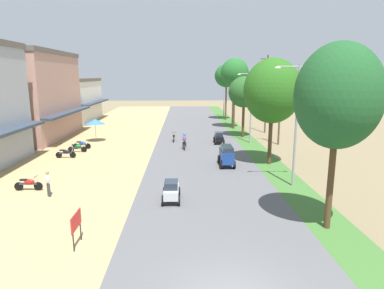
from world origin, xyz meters
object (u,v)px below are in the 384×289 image
(street_signboard, at_px, (76,223))
(streetlamp_near, at_px, (297,118))
(parked_motorbike_fourth, at_px, (78,147))
(pedestrian_on_shoulder, at_px, (48,182))
(car_hatchback_silver, at_px, (171,190))
(median_tree_third, at_px, (244,92))
(median_tree_second, at_px, (272,91))
(median_tree_fifth, at_px, (226,76))
(streetlamp_farthest, at_px, (224,90))
(parked_motorbike_second, at_px, (29,183))
(vendor_umbrella, at_px, (95,122))
(median_tree_nearest, at_px, (338,97))
(utility_pole_near, at_px, (280,106))
(parked_motorbike_third, at_px, (66,153))
(car_hatchback_black, at_px, (219,137))
(parked_motorbike_fifth, at_px, (82,144))
(car_van_blue, at_px, (227,155))
(median_tree_fourth, at_px, (235,73))
(streetlamp_mid, at_px, (251,103))
(motorbike_ahead_third, at_px, (174,137))
(utility_pole_far, at_px, (266,93))
(motorbike_ahead_second, at_px, (184,142))

(street_signboard, distance_m, streetlamp_near, 14.70)
(parked_motorbike_fourth, relative_size, pedestrian_on_shoulder, 1.11)
(car_hatchback_silver, bearing_deg, streetlamp_near, 18.20)
(median_tree_third, bearing_deg, pedestrian_on_shoulder, -128.01)
(median_tree_second, bearing_deg, median_tree_fifth, 90.08)
(median_tree_second, xyz_separation_m, streetlamp_near, (0.15, -5.63, -1.46))
(median_tree_fifth, height_order, streetlamp_farthest, median_tree_fifth)
(parked_motorbike_second, bearing_deg, vendor_umbrella, 89.41)
(median_tree_nearest, distance_m, utility_pole_near, 20.48)
(street_signboard, height_order, vendor_umbrella, vendor_umbrella)
(parked_motorbike_third, height_order, car_hatchback_black, car_hatchback_black)
(parked_motorbike_fifth, distance_m, median_tree_nearest, 25.70)
(parked_motorbike_third, bearing_deg, streetlamp_near, -24.45)
(vendor_umbrella, xyz_separation_m, utility_pole_near, (20.06, -2.01, 1.89))
(streetlamp_near, bearing_deg, median_tree_fifth, 90.32)
(median_tree_nearest, distance_m, median_tree_fifth, 40.34)
(car_van_blue, bearing_deg, median_tree_fourth, 79.84)
(median_tree_second, distance_m, car_hatchback_silver, 12.64)
(streetlamp_farthest, bearing_deg, median_tree_fifth, -92.66)
(parked_motorbike_fifth, distance_m, streetlamp_farthest, 31.78)
(utility_pole_near, bearing_deg, pedestrian_on_shoulder, -140.29)
(parked_motorbike_fifth, bearing_deg, streetlamp_farthest, 56.16)
(median_tree_fourth, bearing_deg, streetlamp_mid, -88.27)
(parked_motorbike_fifth, height_order, median_tree_fourth, median_tree_fourth)
(median_tree_second, distance_m, streetlamp_farthest, 32.45)
(utility_pole_near, relative_size, car_hatchback_black, 4.01)
(parked_motorbike_fourth, relative_size, street_signboard, 1.20)
(pedestrian_on_shoulder, xyz_separation_m, motorbike_ahead_third, (7.21, 17.13, -0.39))
(parked_motorbike_fourth, height_order, car_hatchback_silver, car_hatchback_silver)
(parked_motorbike_fourth, relative_size, streetlamp_near, 0.23)
(median_tree_third, bearing_deg, car_hatchback_silver, -110.86)
(median_tree_third, bearing_deg, median_tree_fifth, 90.18)
(street_signboard, xyz_separation_m, median_tree_nearest, (11.60, 1.43, 5.29))
(parked_motorbike_third, xyz_separation_m, car_hatchback_silver, (9.79, -10.77, 0.19))
(streetlamp_farthest, relative_size, car_hatchback_black, 4.16)
(parked_motorbike_third, distance_m, median_tree_second, 18.72)
(parked_motorbike_fifth, relative_size, streetlamp_mid, 0.24)
(street_signboard, distance_m, motorbike_ahead_third, 23.53)
(car_hatchback_black, relative_size, motorbike_ahead_third, 1.11)
(median_tree_fifth, relative_size, utility_pole_near, 1.13)
(streetlamp_mid, xyz_separation_m, motorbike_ahead_third, (-8.38, 1.02, -3.88))
(median_tree_nearest, distance_m, utility_pole_far, 27.90)
(car_hatchback_black, bearing_deg, parked_motorbike_second, -133.26)
(parked_motorbike_fourth, bearing_deg, car_van_blue, -21.69)
(median_tree_fourth, distance_m, streetlamp_mid, 10.63)
(median_tree_second, relative_size, streetlamp_mid, 1.14)
(car_hatchback_silver, bearing_deg, motorbike_ahead_second, 86.56)
(parked_motorbike_fourth, xyz_separation_m, motorbike_ahead_third, (9.15, 5.09, 0.02))
(pedestrian_on_shoulder, relative_size, car_van_blue, 0.67)
(parked_motorbike_second, distance_m, median_tree_nearest, 18.81)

